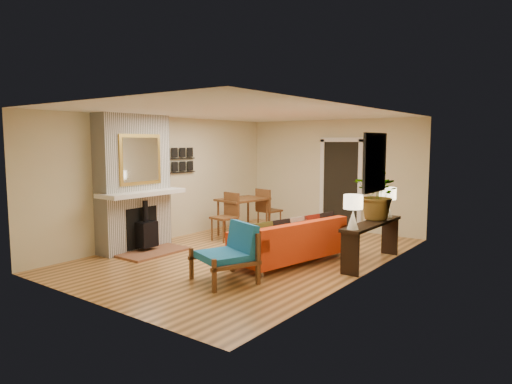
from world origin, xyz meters
The scene contains 10 objects.
room_shell centered at (0.60, 2.63, 1.24)m, with size 6.50×6.50×6.50m.
fireplace centered at (-2.00, -1.00, 1.24)m, with size 1.09×1.68×2.60m.
sofa centered at (0.94, -0.02, 0.36)m, with size 1.30×2.22×0.82m.
ottoman centered at (0.51, 0.63, 0.23)m, with size 0.80×0.80×0.40m.
blue_chair centered at (0.74, -1.42, 0.47)m, with size 1.07×1.06×0.87m.
dining_table centered at (-1.16, 1.35, 0.66)m, with size 0.96×1.91×1.01m.
console_table centered at (2.07, 0.73, 0.58)m, with size 0.34×1.85×0.72m.
lamp_near centered at (2.07, -0.05, 1.06)m, with size 0.30×0.30×0.54m.
lamp_far centered at (2.07, 1.41, 1.06)m, with size 0.30×0.30×0.54m.
houseplant centered at (2.06, 1.02, 1.18)m, with size 0.82×0.71×0.91m, color #1E5919.
Camera 1 is at (5.06, -6.56, 2.08)m, focal length 32.00 mm.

